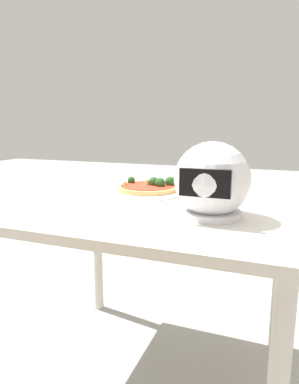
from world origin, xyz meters
The scene contains 5 objects.
ground_plane centered at (0.00, 0.00, 0.00)m, with size 14.00×14.00×0.00m, color #9E9E99.
dining_table centered at (0.00, 0.00, 0.65)m, with size 1.05×0.90×0.74m.
pizza_plate centered at (0.07, -0.14, 0.74)m, with size 0.31×0.31×0.01m, color white.
pizza centered at (0.07, -0.14, 0.76)m, with size 0.25×0.25×0.06m.
motorcycle_helmet centered at (-0.24, 0.13, 0.85)m, with size 0.23×0.23×0.23m.
Camera 1 is at (-0.43, 1.14, 1.02)m, focal length 31.69 mm.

